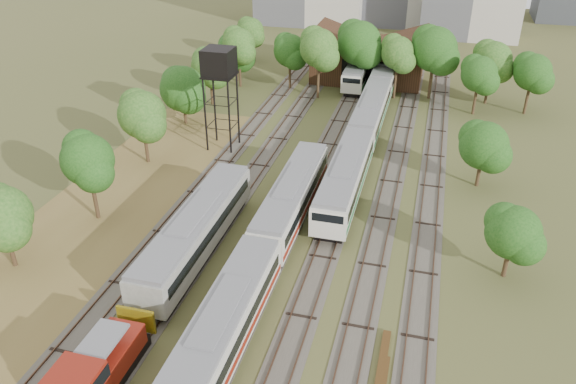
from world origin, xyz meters
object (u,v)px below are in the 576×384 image
(railcar_red_set, at_px, (263,254))
(shunter_locomotive, at_px, (96,373))
(railcar_green_set, at_px, (370,114))
(water_tower, at_px, (219,65))

(railcar_red_set, xyz_separation_m, shunter_locomotive, (-6.00, -13.47, -0.28))
(railcar_green_set, height_order, shunter_locomotive, railcar_green_set)
(railcar_red_set, height_order, shunter_locomotive, railcar_red_set)
(shunter_locomotive, bearing_deg, railcar_red_set, 65.99)
(shunter_locomotive, bearing_deg, water_tower, 98.76)
(railcar_green_set, distance_m, shunter_locomotive, 45.48)
(railcar_red_set, relative_size, railcar_green_set, 0.66)
(railcar_red_set, height_order, water_tower, water_tower)
(railcar_green_set, xyz_separation_m, water_tower, (-15.40, -9.32, 7.46))
(railcar_red_set, xyz_separation_m, railcar_green_set, (4.00, 30.90, 0.08))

